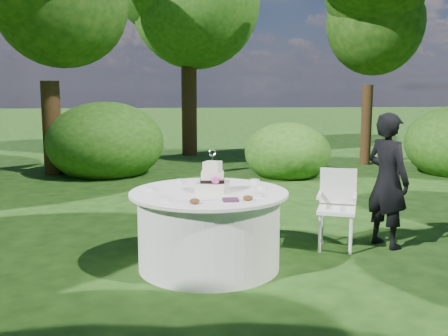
{
  "coord_description": "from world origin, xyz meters",
  "views": [
    {
      "loc": [
        -0.34,
        -5.04,
        1.79
      ],
      "look_at": [
        0.15,
        0.0,
        1.0
      ],
      "focal_mm": 42.0,
      "sensor_mm": 36.0,
      "label": 1
    }
  ],
  "objects_px": {
    "guest": "(388,180)",
    "chair": "(337,202)",
    "napkins": "(231,200)",
    "cake": "(213,180)",
    "table": "(209,229)"
  },
  "relations": [
    {
      "from": "guest",
      "to": "chair",
      "type": "xyz_separation_m",
      "value": [
        -0.57,
        0.01,
        -0.24
      ]
    },
    {
      "from": "napkins",
      "to": "chair",
      "type": "xyz_separation_m",
      "value": [
        1.3,
        0.96,
        -0.26
      ]
    },
    {
      "from": "napkins",
      "to": "guest",
      "type": "bearing_deg",
      "value": 27.03
    },
    {
      "from": "chair",
      "to": "cake",
      "type": "bearing_deg",
      "value": -159.68
    },
    {
      "from": "cake",
      "to": "chair",
      "type": "xyz_separation_m",
      "value": [
        1.43,
        0.53,
        -0.37
      ]
    },
    {
      "from": "napkins",
      "to": "chair",
      "type": "distance_m",
      "value": 1.64
    },
    {
      "from": "napkins",
      "to": "guest",
      "type": "xyz_separation_m",
      "value": [
        1.87,
        0.95,
        -0.02
      ]
    },
    {
      "from": "table",
      "to": "chair",
      "type": "height_order",
      "value": "chair"
    },
    {
      "from": "table",
      "to": "napkins",
      "type": "bearing_deg",
      "value": -69.82
    },
    {
      "from": "table",
      "to": "chair",
      "type": "bearing_deg",
      "value": 19.23
    },
    {
      "from": "napkins",
      "to": "cake",
      "type": "xyz_separation_m",
      "value": [
        -0.13,
        0.43,
        0.1
      ]
    },
    {
      "from": "napkins",
      "to": "guest",
      "type": "relative_size",
      "value": 0.09
    },
    {
      "from": "guest",
      "to": "chair",
      "type": "height_order",
      "value": "guest"
    },
    {
      "from": "napkins",
      "to": "chair",
      "type": "bearing_deg",
      "value": 36.53
    },
    {
      "from": "napkins",
      "to": "table",
      "type": "bearing_deg",
      "value": 110.18
    }
  ]
}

